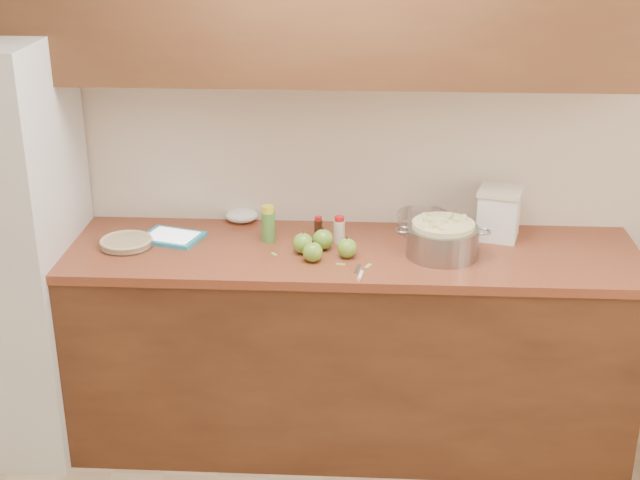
# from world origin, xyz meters

# --- Properties ---
(room_shell) EXTENTS (3.60, 3.60, 3.60)m
(room_shell) POSITION_xyz_m (0.00, 0.00, 1.30)
(room_shell) COLOR tan
(room_shell) RESTS_ON ground
(counter_run) EXTENTS (2.64, 0.68, 0.92)m
(counter_run) POSITION_xyz_m (0.00, 1.48, 0.46)
(counter_run) COLOR #5A3019
(counter_run) RESTS_ON ground
(pie) EXTENTS (0.23, 0.23, 0.04)m
(pie) POSITION_xyz_m (-0.85, 1.45, 0.94)
(pie) COLOR silver
(pie) RESTS_ON counter_run
(colander) EXTENTS (0.39, 0.29, 0.15)m
(colander) POSITION_xyz_m (0.48, 1.43, 0.99)
(colander) COLOR gray
(colander) RESTS_ON counter_run
(flour_canister) EXTENTS (0.22, 0.22, 0.22)m
(flour_canister) POSITION_xyz_m (0.74, 1.65, 1.03)
(flour_canister) COLOR white
(flour_canister) RESTS_ON counter_run
(tablet) EXTENTS (0.29, 0.25, 0.02)m
(tablet) POSITION_xyz_m (-0.67, 1.55, 0.93)
(tablet) COLOR #2796BC
(tablet) RESTS_ON counter_run
(paring_knife) EXTENTS (0.04, 0.16, 0.02)m
(paring_knife) POSITION_xyz_m (0.15, 1.21, 0.93)
(paring_knife) COLOR gray
(paring_knife) RESTS_ON counter_run
(lemon_bottle) EXTENTS (0.06, 0.06, 0.16)m
(lemon_bottle) POSITION_xyz_m (-0.25, 1.55, 1.00)
(lemon_bottle) COLOR #4C8C38
(lemon_bottle) RESTS_ON counter_run
(cinnamon_shaker) EXTENTS (0.05, 0.05, 0.12)m
(cinnamon_shaker) POSITION_xyz_m (0.05, 1.55, 0.98)
(cinnamon_shaker) COLOR beige
(cinnamon_shaker) RESTS_ON counter_run
(vanilla_bottle) EXTENTS (0.04, 0.04, 0.10)m
(vanilla_bottle) POSITION_xyz_m (-0.04, 1.59, 0.97)
(vanilla_bottle) COLOR black
(vanilla_bottle) RESTS_ON counter_run
(mixing_bowl) EXTENTS (0.23, 0.23, 0.09)m
(mixing_bowl) POSITION_xyz_m (0.42, 1.70, 0.97)
(mixing_bowl) COLOR silver
(mixing_bowl) RESTS_ON counter_run
(paper_towel) EXTENTS (0.18, 0.17, 0.06)m
(paper_towel) POSITION_xyz_m (-0.40, 1.77, 0.95)
(paper_towel) COLOR white
(paper_towel) RESTS_ON counter_run
(apple_left) EXTENTS (0.09, 0.09, 0.10)m
(apple_left) POSITION_xyz_m (-0.09, 1.42, 0.96)
(apple_left) COLOR #6B9F2C
(apple_left) RESTS_ON counter_run
(apple_center) EXTENTS (0.09, 0.09, 0.10)m
(apple_center) POSITION_xyz_m (-0.01, 1.47, 0.96)
(apple_center) COLOR #6B9F2C
(apple_center) RESTS_ON counter_run
(apple_front) EXTENTS (0.08, 0.08, 0.09)m
(apple_front) POSITION_xyz_m (-0.05, 1.34, 0.96)
(apple_front) COLOR #6B9F2C
(apple_front) RESTS_ON counter_run
(apple_extra) EXTENTS (0.08, 0.08, 0.09)m
(apple_extra) POSITION_xyz_m (0.09, 1.39, 0.96)
(apple_extra) COLOR #6B9F2C
(apple_extra) RESTS_ON counter_run
(peel_a) EXTENTS (0.04, 0.02, 0.00)m
(peel_a) POSITION_xyz_m (0.07, 1.31, 0.92)
(peel_a) COLOR #95B859
(peel_a) RESTS_ON counter_run
(peel_b) EXTENTS (0.03, 0.04, 0.00)m
(peel_b) POSITION_xyz_m (-0.21, 1.40, 0.92)
(peel_b) COLOR #95B859
(peel_b) RESTS_ON counter_run
(peel_c) EXTENTS (0.04, 0.05, 0.00)m
(peel_c) POSITION_xyz_m (0.18, 1.30, 0.92)
(peel_c) COLOR #95B859
(peel_c) RESTS_ON counter_run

